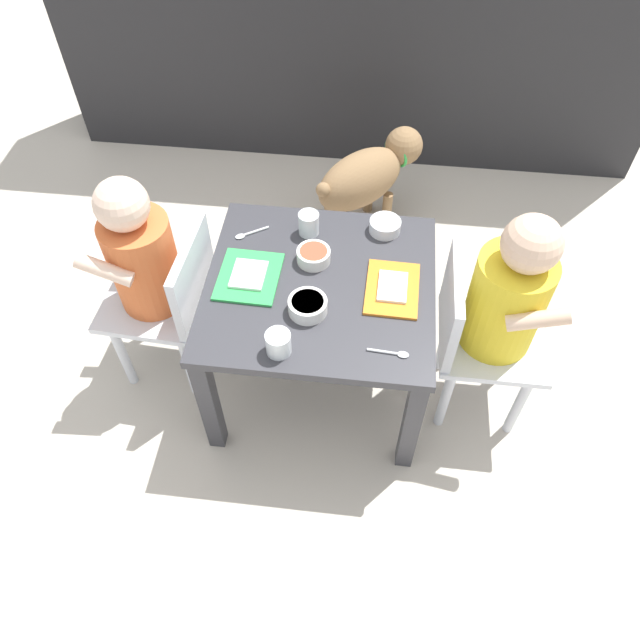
{
  "coord_description": "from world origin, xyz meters",
  "views": [
    {
      "loc": [
        0.12,
        -1.04,
        1.59
      ],
      "look_at": [
        0.0,
        0.0,
        0.28
      ],
      "focal_mm": 34.14,
      "sensor_mm": 36.0,
      "label": 1
    }
  ],
  "objects_px": {
    "dining_table": "(320,301)",
    "food_tray_right": "(392,288)",
    "food_tray_left": "(249,276)",
    "water_cup_left": "(278,344)",
    "seated_child_left": "(148,264)",
    "dog": "(368,175)",
    "veggie_bowl_far": "(385,226)",
    "spoon_by_right_tray": "(392,353)",
    "cereal_bowl_left_side": "(308,306)",
    "spoon_by_left_tray": "(249,234)",
    "cereal_bowl_right_side": "(314,255)",
    "seated_child_right": "(503,301)",
    "water_cup_right": "(309,225)"
  },
  "relations": [
    {
      "from": "water_cup_left",
      "to": "cereal_bowl_right_side",
      "type": "bearing_deg",
      "value": 81.4
    },
    {
      "from": "cereal_bowl_left_side",
      "to": "spoon_by_left_tray",
      "type": "distance_m",
      "value": 0.32
    },
    {
      "from": "spoon_by_left_tray",
      "to": "seated_child_left",
      "type": "bearing_deg",
      "value": -148.3
    },
    {
      "from": "cereal_bowl_left_side",
      "to": "cereal_bowl_right_side",
      "type": "bearing_deg",
      "value": 92.18
    },
    {
      "from": "dog",
      "to": "cereal_bowl_left_side",
      "type": "xyz_separation_m",
      "value": [
        -0.11,
        -0.81,
        0.22
      ]
    },
    {
      "from": "seated_child_left",
      "to": "dog",
      "type": "relative_size",
      "value": 1.76
    },
    {
      "from": "food_tray_left",
      "to": "water_cup_right",
      "type": "distance_m",
      "value": 0.23
    },
    {
      "from": "dining_table",
      "to": "dog",
      "type": "distance_m",
      "value": 0.73
    },
    {
      "from": "dog",
      "to": "spoon_by_right_tray",
      "type": "distance_m",
      "value": 0.94
    },
    {
      "from": "dog",
      "to": "spoon_by_left_tray",
      "type": "relative_size",
      "value": 4.39
    },
    {
      "from": "dog",
      "to": "spoon_by_left_tray",
      "type": "xyz_separation_m",
      "value": [
        -0.31,
        -0.55,
        0.2
      ]
    },
    {
      "from": "cereal_bowl_right_side",
      "to": "food_tray_left",
      "type": "bearing_deg",
      "value": -153.24
    },
    {
      "from": "seated_child_left",
      "to": "water_cup_left",
      "type": "height_order",
      "value": "seated_child_left"
    },
    {
      "from": "cereal_bowl_left_side",
      "to": "veggie_bowl_far",
      "type": "relative_size",
      "value": 1.12
    },
    {
      "from": "food_tray_left",
      "to": "cereal_bowl_left_side",
      "type": "distance_m",
      "value": 0.19
    },
    {
      "from": "water_cup_left",
      "to": "cereal_bowl_left_side",
      "type": "height_order",
      "value": "water_cup_left"
    },
    {
      "from": "seated_child_left",
      "to": "spoon_by_left_tray",
      "type": "xyz_separation_m",
      "value": [
        0.24,
        0.15,
        -0.01
      ]
    },
    {
      "from": "food_tray_left",
      "to": "water_cup_left",
      "type": "height_order",
      "value": "water_cup_left"
    },
    {
      "from": "seated_child_left",
      "to": "water_cup_left",
      "type": "relative_size",
      "value": 11.62
    },
    {
      "from": "food_tray_left",
      "to": "seated_child_left",
      "type": "bearing_deg",
      "value": 177.74
    },
    {
      "from": "spoon_by_left_tray",
      "to": "water_cup_right",
      "type": "bearing_deg",
      "value": 9.47
    },
    {
      "from": "seated_child_right",
      "to": "cereal_bowl_right_side",
      "type": "relative_size",
      "value": 7.98
    },
    {
      "from": "spoon_by_left_tray",
      "to": "food_tray_right",
      "type": "bearing_deg",
      "value": -21.63
    },
    {
      "from": "water_cup_right",
      "to": "spoon_by_left_tray",
      "type": "bearing_deg",
      "value": -170.53
    },
    {
      "from": "seated_child_left",
      "to": "veggie_bowl_far",
      "type": "distance_m",
      "value": 0.64
    },
    {
      "from": "food_tray_left",
      "to": "water_cup_right",
      "type": "xyz_separation_m",
      "value": [
        0.13,
        0.19,
        0.02
      ]
    },
    {
      "from": "water_cup_right",
      "to": "dining_table",
      "type": "bearing_deg",
      "value": -74.34
    },
    {
      "from": "seated_child_left",
      "to": "food_tray_left",
      "type": "bearing_deg",
      "value": -2.26
    },
    {
      "from": "water_cup_left",
      "to": "veggie_bowl_far",
      "type": "relative_size",
      "value": 0.7
    },
    {
      "from": "food_tray_right",
      "to": "cereal_bowl_left_side",
      "type": "height_order",
      "value": "cereal_bowl_left_side"
    },
    {
      "from": "dining_table",
      "to": "food_tray_right",
      "type": "relative_size",
      "value": 3.11
    },
    {
      "from": "spoon_by_left_tray",
      "to": "seated_child_right",
      "type": "bearing_deg",
      "value": -14.91
    },
    {
      "from": "veggie_bowl_far",
      "to": "seated_child_left",
      "type": "bearing_deg",
      "value": -161.4
    },
    {
      "from": "water_cup_left",
      "to": "spoon_by_right_tray",
      "type": "relative_size",
      "value": 0.61
    },
    {
      "from": "seated_child_right",
      "to": "dog",
      "type": "height_order",
      "value": "seated_child_right"
    },
    {
      "from": "dining_table",
      "to": "seated_child_left",
      "type": "relative_size",
      "value": 0.84
    },
    {
      "from": "seated_child_left",
      "to": "seated_child_right",
      "type": "height_order",
      "value": "seated_child_right"
    },
    {
      "from": "water_cup_right",
      "to": "cereal_bowl_right_side",
      "type": "distance_m",
      "value": 0.11
    },
    {
      "from": "dog",
      "to": "food_tray_left",
      "type": "relative_size",
      "value": 2.13
    },
    {
      "from": "food_tray_right",
      "to": "water_cup_left",
      "type": "relative_size",
      "value": 3.14
    },
    {
      "from": "seated_child_left",
      "to": "water_cup_right",
      "type": "height_order",
      "value": "seated_child_left"
    },
    {
      "from": "seated_child_right",
      "to": "spoon_by_right_tray",
      "type": "relative_size",
      "value": 7.13
    },
    {
      "from": "food_tray_right",
      "to": "water_cup_left",
      "type": "height_order",
      "value": "water_cup_left"
    },
    {
      "from": "seated_child_right",
      "to": "dog",
      "type": "bearing_deg",
      "value": 116.66
    },
    {
      "from": "food_tray_right",
      "to": "veggie_bowl_far",
      "type": "relative_size",
      "value": 2.2
    },
    {
      "from": "seated_child_right",
      "to": "spoon_by_left_tray",
      "type": "distance_m",
      "value": 0.7
    },
    {
      "from": "dog",
      "to": "water_cup_right",
      "type": "xyz_separation_m",
      "value": [
        -0.14,
        -0.53,
        0.23
      ]
    },
    {
      "from": "food_tray_right",
      "to": "veggie_bowl_far",
      "type": "xyz_separation_m",
      "value": [
        -0.03,
        0.22,
        0.01
      ]
    },
    {
      "from": "water_cup_right",
      "to": "cereal_bowl_left_side",
      "type": "bearing_deg",
      "value": -83.36
    },
    {
      "from": "dog",
      "to": "spoon_by_left_tray",
      "type": "height_order",
      "value": "spoon_by_left_tray"
    }
  ]
}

